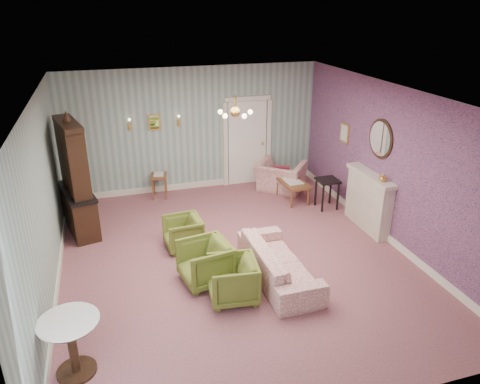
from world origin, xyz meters
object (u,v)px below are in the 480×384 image
object	(u,v)px
dresser	(74,175)
fireplace	(368,201)
olive_chair_b	(205,261)
sofa_chintz	(279,257)
olive_chair_c	(183,231)
side_table_black	(327,194)
pedestal_table	(73,347)
wingback_chair	(281,172)
coffee_table	(293,191)
olive_chair_a	(233,278)

from	to	relation	value
dresser	fireplace	distance (m)	5.75
olive_chair_b	fireplace	distance (m)	3.66
sofa_chintz	fireplace	xyz separation A→B (m)	(2.35, 1.19, 0.18)
olive_chair_c	side_table_black	size ratio (longest dim) A/B	1.00
olive_chair_c	pedestal_table	xyz separation A→B (m)	(-1.83, -2.69, 0.06)
sofa_chintz	wingback_chair	distance (m)	3.82
fireplace	dresser	bearing A→B (deg)	164.47
side_table_black	olive_chair_b	bearing A→B (deg)	-147.32
sofa_chintz	dresser	world-z (taller)	dresser
coffee_table	side_table_black	xyz separation A→B (m)	(0.56, -0.59, 0.10)
olive_chair_c	side_table_black	world-z (taller)	side_table_black
olive_chair_b	pedestal_table	world-z (taller)	pedestal_table
olive_chair_c	coffee_table	bearing A→B (deg)	113.61
olive_chair_c	wingback_chair	world-z (taller)	wingback_chair
side_table_black	olive_chair_a	bearing A→B (deg)	-137.81
wingback_chair	coffee_table	bearing A→B (deg)	133.78
olive_chair_b	olive_chair_a	bearing A→B (deg)	17.36
olive_chair_a	side_table_black	distance (m)	3.91
side_table_black	coffee_table	bearing A→B (deg)	133.26
olive_chair_a	pedestal_table	world-z (taller)	pedestal_table
olive_chair_b	coffee_table	bearing A→B (deg)	125.21
olive_chair_c	sofa_chintz	distance (m)	1.96
olive_chair_a	side_table_black	size ratio (longest dim) A/B	1.10
olive_chair_c	coffee_table	world-z (taller)	olive_chair_c
olive_chair_b	olive_chair_c	world-z (taller)	olive_chair_b
olive_chair_b	sofa_chintz	distance (m)	1.20
olive_chair_a	wingback_chair	xyz separation A→B (m)	(2.30, 3.88, 0.10)
olive_chair_a	olive_chair_b	distance (m)	0.65
olive_chair_b	fireplace	bearing A→B (deg)	95.26
olive_chair_c	wingback_chair	distance (m)	3.46
fireplace	pedestal_table	size ratio (longest dim) A/B	1.76
olive_chair_a	olive_chair_c	distance (m)	1.84
pedestal_table	sofa_chintz	bearing A→B (deg)	21.52
olive_chair_a	sofa_chintz	world-z (taller)	sofa_chintz
sofa_chintz	dresser	size ratio (longest dim) A/B	0.86
olive_chair_b	coffee_table	xyz separation A→B (m)	(2.64, 2.64, -0.16)
wingback_chair	fireplace	xyz separation A→B (m)	(0.94, -2.35, 0.11)
coffee_table	olive_chair_b	bearing A→B (deg)	-134.97
olive_chair_b	side_table_black	world-z (taller)	olive_chair_b
wingback_chair	pedestal_table	xyz separation A→B (m)	(-4.57, -4.79, -0.07)
fireplace	sofa_chintz	bearing A→B (deg)	-153.12
olive_chair_b	olive_chair_c	size ratio (longest dim) A/B	1.16
olive_chair_a	wingback_chair	distance (m)	4.51
olive_chair_a	pedestal_table	size ratio (longest dim) A/B	0.93
sofa_chintz	coffee_table	distance (m)	3.23
olive_chair_b	sofa_chintz	xyz separation A→B (m)	(1.18, -0.24, 0.01)
olive_chair_c	pedestal_table	world-z (taller)	pedestal_table
olive_chair_a	dresser	xyz separation A→B (m)	(-2.27, 3.06, 0.81)
olive_chair_b	olive_chair_c	xyz separation A→B (m)	(-0.15, 1.21, -0.06)
wingback_chair	pedestal_table	bearing A→B (deg)	86.74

